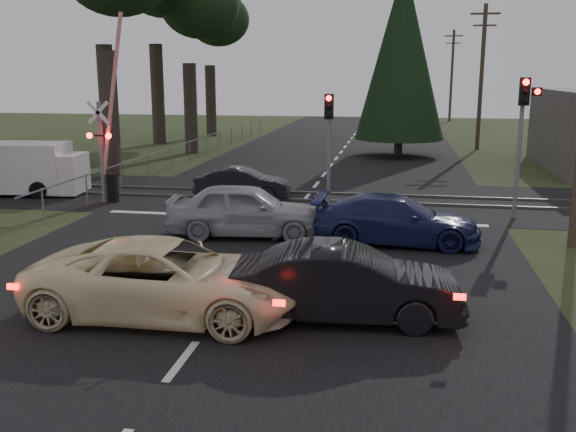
% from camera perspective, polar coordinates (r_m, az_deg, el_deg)
% --- Properties ---
extents(ground, '(120.00, 120.00, 0.00)m').
position_cam_1_polar(ground, '(14.09, -5.41, -7.56)').
color(ground, '#2A3618').
rests_on(ground, ground).
extents(road, '(14.00, 100.00, 0.01)m').
position_cam_1_polar(road, '(23.52, 0.96, 0.75)').
color(road, black).
rests_on(road, ground).
extents(rail_corridor, '(120.00, 8.00, 0.01)m').
position_cam_1_polar(rail_corridor, '(25.46, 1.65, 1.66)').
color(rail_corridor, black).
rests_on(rail_corridor, ground).
extents(stop_line, '(13.00, 0.35, 0.00)m').
position_cam_1_polar(stop_line, '(21.79, 0.22, -0.20)').
color(stop_line, silver).
rests_on(stop_line, ground).
extents(rail_near, '(120.00, 0.12, 0.10)m').
position_cam_1_polar(rail_near, '(24.68, 1.39, 1.41)').
color(rail_near, '#59544C').
rests_on(rail_near, ground).
extents(rail_far, '(120.00, 0.12, 0.10)m').
position_cam_1_polar(rail_far, '(26.23, 1.90, 2.08)').
color(rail_far, '#59544C').
rests_on(rail_far, ground).
extents(crossing_signal, '(1.62, 0.38, 6.96)m').
position_cam_1_polar(crossing_signal, '(25.15, -15.80, 5.78)').
color(crossing_signal, slate).
rests_on(crossing_signal, ground).
extents(traffic_signal_right, '(0.68, 0.48, 4.70)m').
position_cam_1_polar(traffic_signal_right, '(22.63, 20.20, 7.98)').
color(traffic_signal_right, slate).
rests_on(traffic_signal_right, ground).
extents(traffic_signal_center, '(0.32, 0.48, 4.10)m').
position_cam_1_polar(traffic_signal_center, '(23.65, 3.65, 7.65)').
color(traffic_signal_center, slate).
rests_on(traffic_signal_center, ground).
extents(utility_pole_mid, '(1.80, 0.26, 9.00)m').
position_cam_1_polar(utility_pole_mid, '(43.03, 16.83, 11.94)').
color(utility_pole_mid, '#4C3D2D').
rests_on(utility_pole_mid, ground).
extents(utility_pole_far, '(1.80, 0.26, 9.00)m').
position_cam_1_polar(utility_pole_far, '(67.92, 14.35, 12.15)').
color(utility_pole_far, '#4C3D2D').
rests_on(utility_pole_far, ground).
extents(euc_tree_e, '(6.00, 6.00, 13.20)m').
position_cam_1_polar(euc_tree_e, '(51.08, -7.08, 17.78)').
color(euc_tree_e, '#473D33').
rests_on(euc_tree_e, ground).
extents(conifer_tree, '(5.20, 5.20, 11.00)m').
position_cam_1_polar(conifer_tree, '(38.76, 10.08, 14.14)').
color(conifer_tree, '#473D33').
rests_on(conifer_tree, ground).
extents(fence_left, '(0.10, 36.00, 1.20)m').
position_cam_1_polar(fence_left, '(37.34, -7.97, 5.05)').
color(fence_left, slate).
rests_on(fence_left, ground).
extents(cream_coupe, '(5.60, 2.66, 1.54)m').
position_cam_1_polar(cream_coupe, '(13.23, -10.76, -5.55)').
color(cream_coupe, '#FAE9B3').
rests_on(cream_coupe, ground).
extents(dark_hatchback, '(4.66, 1.95, 1.50)m').
position_cam_1_polar(dark_hatchback, '(12.85, 5.17, -6.04)').
color(dark_hatchback, black).
rests_on(dark_hatchback, ground).
extents(silver_car, '(4.87, 2.34, 1.61)m').
position_cam_1_polar(silver_car, '(19.35, -3.80, 0.53)').
color(silver_car, '#9DA0A4').
rests_on(silver_car, ground).
extents(blue_sedan, '(4.84, 2.08, 1.39)m').
position_cam_1_polar(blue_sedan, '(18.76, 9.58, -0.35)').
color(blue_sedan, '#1A1F50').
rests_on(blue_sedan, ground).
extents(dark_car_far, '(3.74, 1.49, 1.21)m').
position_cam_1_polar(dark_car_far, '(25.18, -4.07, 2.90)').
color(dark_car_far, black).
rests_on(dark_car_far, ground).
extents(white_van, '(5.54, 2.59, 2.09)m').
position_cam_1_polar(white_van, '(28.22, -22.80, 3.92)').
color(white_van, silver).
rests_on(white_van, ground).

